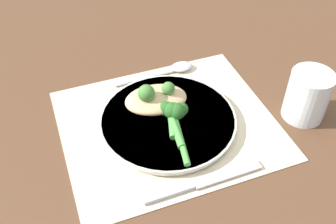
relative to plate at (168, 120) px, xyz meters
name	(u,v)px	position (x,y,z in m)	size (l,w,h in m)	color
ground_plane	(168,125)	(0.00, 0.00, -0.01)	(3.00, 3.00, 0.00)	brown
placemat	(168,124)	(0.00, 0.00, -0.01)	(0.39, 0.34, 0.00)	beige
plate	(168,120)	(0.00, 0.00, 0.00)	(0.26, 0.26, 0.01)	silver
chicken_fillet	(156,99)	(0.01, -0.04, 0.02)	(0.13, 0.10, 0.03)	tan
pesto_dollop_primary	(168,88)	(-0.02, -0.04, 0.04)	(0.03, 0.03, 0.03)	#477F38
pesto_dollop_secondary	(146,93)	(0.03, -0.04, 0.04)	(0.03, 0.03, 0.03)	#477F38
broccoli_stalk_front	(171,109)	(-0.01, -0.01, 0.01)	(0.05, 0.10, 0.02)	#51A847
broccoli_stalk_left	(171,113)	(-0.01, 0.00, 0.02)	(0.04, 0.11, 0.03)	#51A847
broccoli_stalk_rear	(178,115)	(-0.01, 0.01, 0.02)	(0.05, 0.14, 0.03)	#51A847
knife	(202,182)	(0.00, 0.15, -0.01)	(0.21, 0.02, 0.01)	silver
spoon	(172,69)	(-0.06, -0.15, 0.00)	(0.18, 0.04, 0.01)	silver
water_glass	(308,96)	(-0.25, 0.07, 0.04)	(0.08, 0.08, 0.10)	silver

